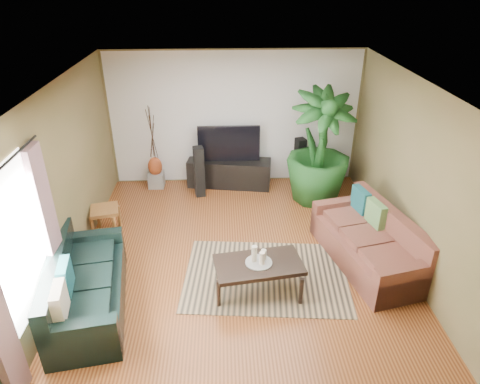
{
  "coord_description": "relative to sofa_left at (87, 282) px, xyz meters",
  "views": [
    {
      "loc": [
        -0.24,
        -5.46,
        4.06
      ],
      "look_at": [
        0.0,
        0.2,
        1.05
      ],
      "focal_mm": 32.0,
      "sensor_mm": 36.0,
      "label": 1
    }
  ],
  "objects": [
    {
      "name": "floor",
      "position": [
        2.04,
        1.04,
        -0.42
      ],
      "size": [
        5.5,
        5.5,
        0.0
      ],
      "primitive_type": "plane",
      "color": "brown",
      "rests_on": "ground"
    },
    {
      "name": "ceiling",
      "position": [
        2.04,
        1.04,
        2.28
      ],
      "size": [
        5.5,
        5.5,
        0.0
      ],
      "primitive_type": "plane",
      "rotation": [
        3.14,
        0.0,
        0.0
      ],
      "color": "white",
      "rests_on": "ground"
    },
    {
      "name": "wall_back",
      "position": [
        2.04,
        3.79,
        0.93
      ],
      "size": [
        5.0,
        0.0,
        5.0
      ],
      "primitive_type": "plane",
      "rotation": [
        1.57,
        0.0,
        0.0
      ],
      "color": "brown",
      "rests_on": "ground"
    },
    {
      "name": "wall_front",
      "position": [
        2.04,
        -1.71,
        0.93
      ],
      "size": [
        5.0,
        0.0,
        5.0
      ],
      "primitive_type": "plane",
      "rotation": [
        -1.57,
        0.0,
        0.0
      ],
      "color": "brown",
      "rests_on": "ground"
    },
    {
      "name": "wall_left",
      "position": [
        -0.46,
        1.04,
        0.92
      ],
      "size": [
        0.0,
        5.5,
        5.5
      ],
      "primitive_type": "plane",
      "rotation": [
        1.57,
        0.0,
        1.57
      ],
      "color": "brown",
      "rests_on": "ground"
    },
    {
      "name": "wall_right",
      "position": [
        4.54,
        1.04,
        0.92
      ],
      "size": [
        0.0,
        5.5,
        5.5
      ],
      "primitive_type": "plane",
      "rotation": [
        1.57,
        0.0,
        -1.57
      ],
      "color": "brown",
      "rests_on": "ground"
    },
    {
      "name": "backwall_panel",
      "position": [
        2.04,
        3.78,
        0.93
      ],
      "size": [
        4.9,
        0.0,
        4.9
      ],
      "primitive_type": "plane",
      "rotation": [
        1.57,
        0.0,
        0.0
      ],
      "color": "white",
      "rests_on": "ground"
    },
    {
      "name": "window_pane",
      "position": [
        -0.44,
        -0.56,
        0.97
      ],
      "size": [
        0.0,
        1.8,
        1.8
      ],
      "primitive_type": "plane",
      "rotation": [
        1.57,
        0.0,
        1.57
      ],
      "color": "white",
      "rests_on": "ground"
    },
    {
      "name": "curtain_far",
      "position": [
        -0.39,
        0.19,
        0.72
      ],
      "size": [
        0.08,
        0.35,
        2.2
      ],
      "primitive_type": "cube",
      "color": "gray",
      "rests_on": "ground"
    },
    {
      "name": "sofa_left",
      "position": [
        0.0,
        0.0,
        0.0
      ],
      "size": [
        1.18,
        2.12,
        0.85
      ],
      "primitive_type": "cube",
      "rotation": [
        0.0,
        0.0,
        1.74
      ],
      "color": "black",
      "rests_on": "floor"
    },
    {
      "name": "sofa_right",
      "position": [
        3.95,
        0.83,
        0.0
      ],
      "size": [
        1.37,
        2.19,
        0.85
      ],
      "primitive_type": "cube",
      "rotation": [
        0.0,
        0.0,
        -1.33
      ],
      "color": "brown",
      "rests_on": "floor"
    },
    {
      "name": "area_rug",
      "position": [
        2.39,
        0.55,
        -0.42
      ],
      "size": [
        2.51,
        1.88,
        0.01
      ],
      "primitive_type": "cube",
      "rotation": [
        0.0,
        0.0,
        -0.09
      ],
      "color": "tan",
      "rests_on": "floor"
    },
    {
      "name": "coffee_table",
      "position": [
        2.25,
        0.23,
        -0.18
      ],
      "size": [
        1.27,
        0.82,
        0.48
      ],
      "primitive_type": "cube",
      "rotation": [
        0.0,
        0.0,
        0.16
      ],
      "color": "black",
      "rests_on": "floor"
    },
    {
      "name": "candle_tray",
      "position": [
        2.25,
        0.23,
        0.07
      ],
      "size": [
        0.37,
        0.37,
        0.02
      ],
      "primitive_type": "cylinder",
      "color": "gray",
      "rests_on": "coffee_table"
    },
    {
      "name": "candle_tall",
      "position": [
        2.19,
        0.26,
        0.19
      ],
      "size": [
        0.08,
        0.08,
        0.24
      ],
      "primitive_type": "cylinder",
      "color": "beige",
      "rests_on": "candle_tray"
    },
    {
      "name": "candle_mid",
      "position": [
        2.29,
        0.19,
        0.17
      ],
      "size": [
        0.08,
        0.08,
        0.18
      ],
      "primitive_type": "cylinder",
      "color": "white",
      "rests_on": "candle_tray"
    },
    {
      "name": "candle_short",
      "position": [
        2.32,
        0.29,
        0.15
      ],
      "size": [
        0.08,
        0.08,
        0.15
      ],
      "primitive_type": "cylinder",
      "color": "beige",
      "rests_on": "candle_tray"
    },
    {
      "name": "tv_stand",
      "position": [
        1.92,
        3.54,
        -0.15
      ],
      "size": [
        1.74,
        0.76,
        0.56
      ],
      "primitive_type": "cube",
      "rotation": [
        0.0,
        0.0,
        -0.15
      ],
      "color": "black",
      "rests_on": "floor"
    },
    {
      "name": "television",
      "position": [
        1.92,
        3.54,
        0.5
      ],
      "size": [
        1.23,
        0.07,
        0.73
      ],
      "primitive_type": "cube",
      "color": "black",
      "rests_on": "tv_stand"
    },
    {
      "name": "speaker_left",
      "position": [
        1.33,
        3.12,
        0.09
      ],
      "size": [
        0.22,
        0.24,
        1.02
      ],
      "primitive_type": "cube",
      "rotation": [
        0.0,
        0.0,
        0.23
      ],
      "color": "black",
      "rests_on": "floor"
    },
    {
      "name": "speaker_right",
      "position": [
        3.36,
        3.54,
        0.08
      ],
      "size": [
        0.23,
        0.25,
        1.0
      ],
      "primitive_type": "cube",
      "rotation": [
        0.0,
        0.0,
        0.31
      ],
      "color": "black",
      "rests_on": "floor"
    },
    {
      "name": "potted_plant",
      "position": [
        3.58,
        2.87,
        0.65
      ],
      "size": [
        1.4,
        1.4,
        2.15
      ],
      "primitive_type": "imported",
      "rotation": [
        0.0,
        0.0,
        0.18
      ],
      "color": "#174619",
      "rests_on": "floor"
    },
    {
      "name": "plant_pot",
      "position": [
        3.58,
        2.87,
        -0.27
      ],
      "size": [
        0.4,
        0.4,
        0.31
      ],
      "primitive_type": "cylinder",
      "color": "black",
      "rests_on": "floor"
    },
    {
      "name": "pedestal",
      "position": [
        0.41,
        3.54,
        -0.27
      ],
      "size": [
        0.31,
        0.31,
        0.31
      ],
      "primitive_type": "cube",
      "rotation": [
        0.0,
        0.0,
        -0.01
      ],
      "color": "#999A97",
      "rests_on": "floor"
    },
    {
      "name": "vase",
      "position": [
        0.41,
        3.54,
        0.03
      ],
      "size": [
        0.28,
        0.28,
        0.4
      ],
      "primitive_type": "ellipsoid",
      "color": "#9C401C",
      "rests_on": "pedestal"
    },
    {
      "name": "side_table",
      "position": [
        -0.21,
        1.83,
        -0.19
      ],
      "size": [
        0.53,
        0.53,
        0.47
      ],
      "primitive_type": "cube",
      "rotation": [
        0.0,
        0.0,
        0.23
      ],
      "color": "brown",
      "rests_on": "floor"
    }
  ]
}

